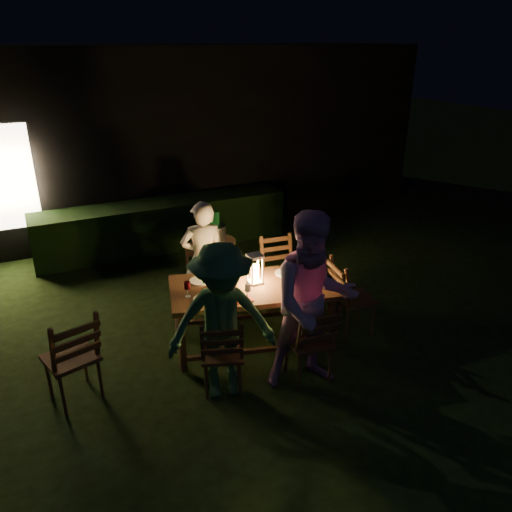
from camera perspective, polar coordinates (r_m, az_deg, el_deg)
name	(u,v)px	position (r m, az deg, el deg)	size (l,w,h in m)	color
garden_envelope	(151,130)	(10.70, -11.97, 13.88)	(40.00, 40.00, 3.20)	black
dining_table	(252,291)	(5.62, -0.51, -4.07)	(1.97, 1.30, 0.75)	#452617
chair_near_left	(223,366)	(5.13, -3.84, -12.43)	(0.53, 0.55, 0.92)	#452617
chair_near_right	(309,354)	(5.29, 6.09, -11.10)	(0.47, 0.50, 0.96)	#452617
chair_far_left	(205,293)	(6.42, -5.80, -4.27)	(0.56, 0.58, 1.00)	#452617
chair_far_right	(281,287)	(6.58, 2.87, -3.50)	(0.48, 0.51, 0.98)	#452617
chair_end	(352,310)	(6.13, 10.91, -6.04)	(0.54, 0.51, 0.99)	#452617
chair_spare	(74,372)	(5.29, -20.09, -12.36)	(0.58, 0.60, 1.03)	#452617
person_house_side	(203,259)	(6.27, -6.03, -0.38)	(0.55, 0.36, 1.51)	beige
person_opp_right	(313,302)	(4.91, 6.55, -5.29)	(0.90, 0.70, 1.86)	#CF8EC5
person_opp_left	(222,323)	(4.79, -3.90, -7.61)	(1.05, 0.60, 1.62)	#376E40
lantern	(255,271)	(5.57, -0.11, -1.67)	(0.16, 0.16, 0.35)	white
plate_far_left	(200,281)	(5.71, -6.37, -2.83)	(0.25, 0.25, 0.01)	white
plate_near_left	(205,299)	(5.32, -5.88, -4.90)	(0.25, 0.25, 0.01)	white
plate_far_right	(285,273)	(5.87, 3.38, -1.96)	(0.25, 0.25, 0.01)	white
plate_near_right	(296,290)	(5.49, 4.56, -3.89)	(0.25, 0.25, 0.01)	white
wineglass_a	(221,270)	(5.76, -3.99, -1.64)	(0.06, 0.06, 0.18)	#59070F
wineglass_b	(187,289)	(5.36, -7.84, -3.80)	(0.06, 0.06, 0.18)	#59070F
wineglass_c	(284,287)	(5.37, 3.22, -3.58)	(0.06, 0.06, 0.18)	#59070F
wineglass_d	(300,267)	(5.85, 5.11, -1.26)	(0.06, 0.06, 0.18)	#59070F
wineglass_e	(248,292)	(5.27, -0.94, -4.08)	(0.06, 0.06, 0.18)	silver
bottle_table	(229,276)	(5.49, -3.08, -2.32)	(0.07, 0.07, 0.28)	#0F471E
napkin_left	(244,300)	(5.28, -1.43, -5.02)	(0.18, 0.14, 0.01)	red
napkin_right	(307,293)	(5.45, 5.80, -4.18)	(0.18, 0.14, 0.01)	red
phone	(199,303)	(5.25, -6.54, -5.41)	(0.14, 0.07, 0.01)	black
side_table	(216,247)	(6.89, -4.65, 1.08)	(0.56, 0.56, 0.75)	olive
ice_bucket	(215,233)	(6.82, -4.70, 2.63)	(0.30, 0.30, 0.22)	#A5A8AD
bottle_bucket_a	(213,231)	(6.75, -4.99, 2.85)	(0.07, 0.07, 0.32)	#0F471E
bottle_bucket_b	(217,228)	(6.85, -4.45, 3.19)	(0.07, 0.07, 0.32)	#0F471E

